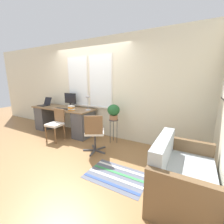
# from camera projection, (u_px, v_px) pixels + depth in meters

# --- Properties ---
(ground_plane) EXTENTS (14.00, 14.00, 0.00)m
(ground_plane) POSITION_uv_depth(u_px,v_px,m) (76.00, 141.00, 4.02)
(ground_plane) COLOR olive
(wall_back_with_window) EXTENTS (9.00, 0.12, 2.70)m
(wall_back_with_window) POSITION_uv_depth(u_px,v_px,m) (91.00, 88.00, 4.38)
(wall_back_with_window) COLOR beige
(wall_back_with_window) RESTS_ON ground_plane
(desk) EXTENTS (2.07, 0.68, 0.77)m
(desk) POSITION_uv_depth(u_px,v_px,m) (64.00, 119.00, 4.60)
(desk) COLOR brown
(desk) RESTS_ON ground_plane
(laptop) EXTENTS (0.30, 0.36, 0.26)m
(laptop) POSITION_uv_depth(u_px,v_px,m) (45.00, 104.00, 4.88)
(laptop) COLOR black
(laptop) RESTS_ON desk
(monitor) EXTENTS (0.45, 0.17, 0.42)m
(monitor) POSITION_uv_depth(u_px,v_px,m) (70.00, 99.00, 4.60)
(monitor) COLOR black
(monitor) RESTS_ON desk
(keyboard) EXTENTS (0.36, 0.12, 0.02)m
(keyboard) POSITION_uv_depth(u_px,v_px,m) (60.00, 109.00, 4.33)
(keyboard) COLOR black
(keyboard) RESTS_ON desk
(mouse) EXTENTS (0.04, 0.07, 0.04)m
(mouse) POSITION_uv_depth(u_px,v_px,m) (67.00, 109.00, 4.20)
(mouse) COLOR black
(mouse) RESTS_ON desk
(desk_lamp) EXTENTS (0.15, 0.15, 0.41)m
(desk_lamp) POSITION_uv_depth(u_px,v_px,m) (88.00, 100.00, 4.10)
(desk_lamp) COLOR #ADADB2
(desk_lamp) RESTS_ON desk
(book_stack) EXTENTS (0.20, 0.14, 0.14)m
(book_stack) POSITION_uv_depth(u_px,v_px,m) (71.00, 108.00, 4.10)
(book_stack) COLOR orange
(book_stack) RESTS_ON desk
(desk_chair_wooden) EXTENTS (0.41, 0.42, 0.83)m
(desk_chair_wooden) POSITION_uv_depth(u_px,v_px,m) (56.00, 123.00, 4.01)
(desk_chair_wooden) COLOR brown
(desk_chair_wooden) RESTS_ON ground_plane
(office_chair_swivel) EXTENTS (0.56, 0.57, 0.88)m
(office_chair_swivel) POSITION_uv_depth(u_px,v_px,m) (94.00, 132.00, 3.29)
(office_chair_swivel) COLOR #47474C
(office_chair_swivel) RESTS_ON ground_plane
(couch_loveseat) EXTENTS (0.74, 1.17, 0.83)m
(couch_loveseat) POSITION_uv_depth(u_px,v_px,m) (180.00, 178.00, 2.05)
(couch_loveseat) COLOR #9EA8B2
(couch_loveseat) RESTS_ON ground_plane
(plant_stand) EXTENTS (0.24, 0.24, 0.61)m
(plant_stand) POSITION_uv_depth(u_px,v_px,m) (114.00, 123.00, 3.82)
(plant_stand) COLOR #333338
(plant_stand) RESTS_ON ground_plane
(potted_plant) EXTENTS (0.31, 0.31, 0.39)m
(potted_plant) POSITION_uv_depth(u_px,v_px,m) (114.00, 111.00, 3.76)
(potted_plant) COLOR #9E6B4C
(potted_plant) RESTS_ON plant_stand
(floor_rug_striped) EXTENTS (1.02, 0.67, 0.01)m
(floor_rug_striped) POSITION_uv_depth(u_px,v_px,m) (116.00, 176.00, 2.55)
(floor_rug_striped) COLOR #565B6B
(floor_rug_striped) RESTS_ON ground_plane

